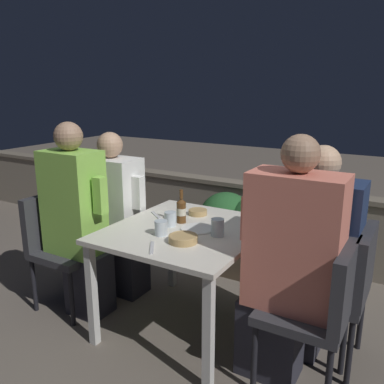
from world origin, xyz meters
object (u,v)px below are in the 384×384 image
(chair_right_near, at_px, (322,303))
(person_navy_jumper, at_px, (310,254))
(person_coral_top, at_px, (287,264))
(beer_bottle, at_px, (181,210))
(person_white_polo, at_px, (117,214))
(chair_left_far, at_px, (99,225))
(person_green_blouse, at_px, (78,220))
(chair_left_near, at_px, (60,239))
(chair_right_far, at_px, (343,282))

(chair_right_near, height_order, person_navy_jumper, person_navy_jumper)
(chair_right_near, bearing_deg, person_coral_top, 180.00)
(chair_right_near, distance_m, person_coral_top, 0.25)
(person_coral_top, bearing_deg, beer_bottle, 164.11)
(person_white_polo, bearing_deg, person_navy_jumper, -1.22)
(chair_left_far, xyz_separation_m, person_white_polo, (0.19, -0.00, 0.12))
(person_white_polo, xyz_separation_m, beer_bottle, (0.64, -0.10, 0.16))
(person_green_blouse, height_order, person_coral_top, person_coral_top)
(person_white_polo, distance_m, person_navy_jumper, 1.47)
(chair_left_near, height_order, chair_right_far, same)
(chair_left_near, distance_m, person_white_polo, 0.44)
(person_navy_jumper, bearing_deg, chair_right_near, -63.40)
(chair_left_near, xyz_separation_m, person_coral_top, (1.65, 0.04, 0.17))
(chair_left_far, relative_size, person_navy_jumper, 0.65)
(chair_right_near, distance_m, chair_right_far, 0.29)
(chair_right_near, xyz_separation_m, person_navy_jumper, (-0.15, 0.29, 0.12))
(chair_left_near, distance_m, chair_right_far, 1.91)
(beer_bottle, bearing_deg, person_coral_top, -15.89)
(chair_left_near, bearing_deg, chair_right_far, 10.05)
(chair_right_near, relative_size, person_coral_top, 0.61)
(chair_left_far, xyz_separation_m, chair_right_far, (1.86, -0.03, 0.00))
(person_coral_top, bearing_deg, chair_left_near, -178.50)
(person_green_blouse, height_order, chair_right_far, person_green_blouse)
(chair_left_far, distance_m, person_white_polo, 0.23)
(chair_right_far, distance_m, person_navy_jumper, 0.23)
(person_white_polo, height_order, chair_right_far, person_white_polo)
(chair_left_near, distance_m, beer_bottle, 0.94)
(person_navy_jumper, bearing_deg, chair_left_far, 178.92)
(person_green_blouse, relative_size, person_coral_top, 1.00)
(person_white_polo, xyz_separation_m, chair_right_far, (1.66, -0.03, -0.12))
(chair_left_near, bearing_deg, beer_bottle, 17.25)
(person_green_blouse, height_order, person_white_polo, person_green_blouse)
(person_navy_jumper, relative_size, beer_bottle, 5.71)
(person_white_polo, relative_size, person_coral_top, 0.92)
(chair_right_far, xyz_separation_m, person_navy_jumper, (-0.19, -0.00, 0.12))
(beer_bottle, bearing_deg, person_green_blouse, -158.28)
(chair_left_far, distance_m, beer_bottle, 0.89)
(chair_left_near, relative_size, person_green_blouse, 0.61)
(person_white_polo, distance_m, chair_right_near, 1.65)
(chair_left_near, bearing_deg, person_white_polo, 58.99)
(person_green_blouse, xyz_separation_m, beer_bottle, (0.67, 0.27, 0.11))
(person_white_polo, bearing_deg, person_green_blouse, -94.64)
(chair_left_near, height_order, beer_bottle, beer_bottle)
(chair_right_near, bearing_deg, chair_left_near, -178.65)
(chair_right_near, relative_size, chair_right_far, 1.00)
(chair_left_far, relative_size, beer_bottle, 3.73)
(chair_left_near, bearing_deg, chair_left_far, 85.82)
(chair_left_near, xyz_separation_m, chair_right_far, (1.88, 0.33, 0.00))
(chair_right_far, height_order, person_navy_jumper, person_navy_jumper)
(person_navy_jumper, bearing_deg, beer_bottle, -175.41)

